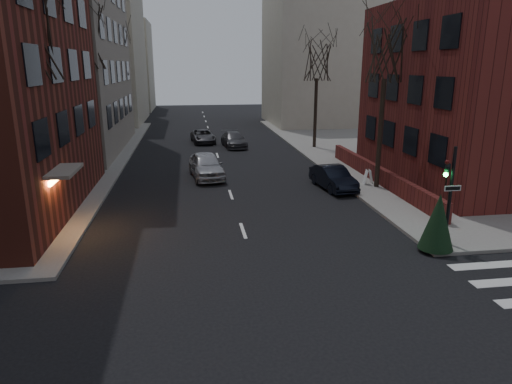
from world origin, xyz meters
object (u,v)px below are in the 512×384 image
Objects in this scene: tree_left_c at (117,56)px; car_lane_silver at (206,165)px; streetlamp_far at (129,95)px; tree_right_b at (317,60)px; car_lane_gray at (234,140)px; tree_right_a at (386,50)px; evergreen_shrub at (438,221)px; tree_left_b at (86,38)px; parked_sedan at (333,178)px; traffic_signal at (448,202)px; streetlamp_near at (90,115)px; sandwich_board at (368,177)px; tree_left_a at (26,33)px; car_lane_far at (203,136)px.

car_lane_silver is at bearing -66.74° from tree_left_c.
tree_right_b is at bearing -30.47° from streetlamp_far.
tree_right_b is at bearing -19.75° from car_lane_gray.
tree_right_a is 4.30× the size of evergreen_shrub.
tree_left_b is 2.57× the size of parked_sedan.
parked_sedan is (15.00, -21.64, -7.34)m from tree_left_c.
car_lane_silver is (7.59, -3.66, -8.08)m from tree_left_b.
car_lane_gray is at bearing 114.03° from tree_right_a.
traffic_signal is 0.64× the size of streetlamp_near.
tree_left_c is 1.00× the size of tree_right_a.
tree_right_a is 2.13× the size of car_lane_gray.
tree_left_b reaches higher than parked_sedan.
tree_right_b is (17.60, 6.00, -1.33)m from tree_left_b.
tree_left_b is at bearing 163.42° from sandwich_board.
tree_left_a is at bearing -134.36° from tree_right_b.
tree_right_b is 1.46× the size of streetlamp_near.
tree_right_a reaches higher than tree_right_b.
car_lane_silver is (-10.01, -9.66, -6.76)m from tree_right_b.
traffic_signal is at bearing -86.88° from parked_sedan.
tree_right_b is 1.46× the size of streetlamp_far.
tree_left_c is at bearing -106.70° from streetlamp_far.
tree_left_b is 1.72× the size of streetlamp_near.
sandwich_board is at bearing 0.45° from parked_sedan.
tree_right_b is at bearing 37.37° from car_lane_silver.
streetlamp_near is 1.00× the size of streetlamp_far.
tree_right_b is at bearing 71.82° from parked_sedan.
car_lane_far is at bearing -23.26° from tree_left_c.
evergreen_shrub is (8.23, -28.12, 0.66)m from car_lane_far.
parked_sedan is at bearing 100.51° from traffic_signal.
tree_right_a is at bearing 84.53° from traffic_signal.
streetlamp_far is at bearing 114.83° from evergreen_shrub.
tree_left_b is 18.73m from parked_sedan.
tree_left_c is 1.55× the size of streetlamp_near.
streetlamp_near is at bearing 138.95° from evergreen_shrub.
tree_left_c is 14.29m from car_lane_gray.
parked_sedan is at bearing 96.36° from evergreen_shrub.
car_lane_gray is at bearing -30.43° from tree_left_c.
tree_right_b is at bearing 86.35° from evergreen_shrub.
tree_left_a is at bearing -167.20° from tree_right_a.
car_lane_far is at bearing 107.80° from traffic_signal.
car_lane_gray is (10.56, 7.80, -8.25)m from tree_left_b.
tree_left_c is 19.34m from tree_right_b.
car_lane_far is (7.87, 22.62, -7.85)m from tree_left_a.
streetlamp_far is 1.50× the size of parked_sedan.
evergreen_shrub reaches higher than car_lane_far.
car_lane_gray is (10.56, -6.20, -7.36)m from tree_left_c.
tree_left_a is 13.62m from car_lane_silver.
streetlamp_near reaches higher than parked_sedan.
tree_left_c is at bearing 117.35° from parked_sedan.
tree_right_b reaches higher than streetlamp_near.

